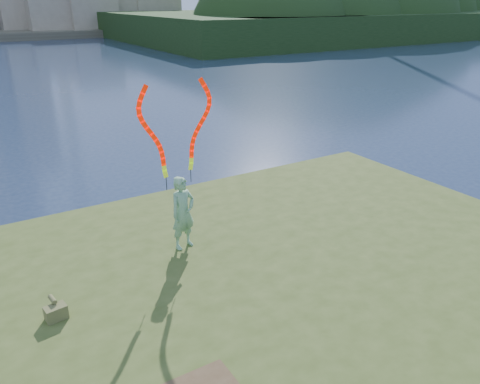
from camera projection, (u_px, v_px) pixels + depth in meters
ground at (205, 328)px, 9.36m from camera, size 320.00×320.00×0.00m
wooded_hill at (343, 34)px, 85.25m from camera, size 78.00×50.00×63.00m
woman_with_ribbons at (181, 190)px, 10.31m from camera, size 2.03×0.65×4.08m
canvas_bag at (56, 312)px, 8.33m from camera, size 0.40×0.45×0.35m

